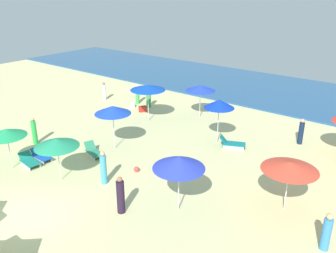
# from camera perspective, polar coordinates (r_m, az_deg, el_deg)

# --- Properties ---
(ground_plane) EXTENTS (60.00, 60.00, 0.00)m
(ground_plane) POSITION_cam_1_polar(r_m,az_deg,el_deg) (16.71, -21.40, -12.86)
(ground_plane) COLOR beige
(ocean) EXTENTS (60.00, 11.51, 0.12)m
(ocean) POSITION_cam_1_polar(r_m,az_deg,el_deg) (34.24, 15.33, 5.78)
(ocean) COLOR #255383
(ocean) RESTS_ON ground_plane
(umbrella_0) EXTENTS (2.01, 2.01, 2.24)m
(umbrella_0) POSITION_cam_1_polar(r_m,az_deg,el_deg) (19.98, -24.38, -0.89)
(umbrella_0) COLOR silver
(umbrella_0) RESTS_ON ground_plane
(lounge_chair_0_0) EXTENTS (1.41, 0.81, 0.63)m
(lounge_chair_0_0) POSITION_cam_1_polar(r_m,az_deg,el_deg) (20.60, -21.24, -5.17)
(lounge_chair_0_0) COLOR silver
(lounge_chair_0_0) RESTS_ON ground_plane
(lounge_chair_0_1) EXTENTS (1.37, 0.63, 0.60)m
(lounge_chair_0_1) POSITION_cam_1_polar(r_m,az_deg,el_deg) (20.99, -19.58, -4.46)
(lounge_chair_0_1) COLOR silver
(lounge_chair_0_1) RESTS_ON ground_plane
(umbrella_1) EXTENTS (2.15, 2.15, 2.39)m
(umbrella_1) POSITION_cam_1_polar(r_m,az_deg,el_deg) (25.65, 5.20, 6.13)
(umbrella_1) COLOR silver
(umbrella_1) RESTS_ON ground_plane
(umbrella_2) EXTENTS (1.82, 1.82, 2.75)m
(umbrella_2) POSITION_cam_1_polar(r_m,az_deg,el_deg) (21.34, 8.16, 3.60)
(umbrella_2) COLOR silver
(umbrella_2) RESTS_ON ground_plane
(lounge_chair_2_0) EXTENTS (1.63, 1.19, 0.71)m
(lounge_chair_2_0) POSITION_cam_1_polar(r_m,az_deg,el_deg) (21.55, 10.14, -2.69)
(lounge_chair_2_0) COLOR silver
(lounge_chair_2_0) RESTS_ON ground_plane
(umbrella_3) EXTENTS (2.44, 2.44, 2.63)m
(umbrella_3) POSITION_cam_1_polar(r_m,az_deg,el_deg) (24.74, -3.24, 6.24)
(umbrella_3) COLOR silver
(umbrella_3) RESTS_ON ground_plane
(umbrella_4) EXTENTS (2.20, 2.20, 2.56)m
(umbrella_4) POSITION_cam_1_polar(r_m,az_deg,el_deg) (14.69, 1.74, -5.74)
(umbrella_4) COLOR silver
(umbrella_4) RESTS_ON ground_plane
(umbrella_7) EXTENTS (2.36, 2.36, 2.30)m
(umbrella_7) POSITION_cam_1_polar(r_m,az_deg,el_deg) (15.61, 18.87, -5.99)
(umbrella_7) COLOR silver
(umbrella_7) RESTS_ON ground_plane
(umbrella_8) EXTENTS (2.10, 2.10, 2.64)m
(umbrella_8) POSITION_cam_1_polar(r_m,az_deg,el_deg) (20.60, -8.81, 2.65)
(umbrella_8) COLOR silver
(umbrella_8) RESTS_ON ground_plane
(lounge_chair_8_0) EXTENTS (1.52, 0.96, 0.68)m
(lounge_chair_8_0) POSITION_cam_1_polar(r_m,az_deg,el_deg) (20.72, -11.78, -3.94)
(lounge_chair_8_0) COLOR silver
(lounge_chair_8_0) RESTS_ON ground_plane
(umbrella_9) EXTENTS (2.15, 2.15, 2.24)m
(umbrella_9) POSITION_cam_1_polar(r_m,az_deg,el_deg) (17.88, -17.34, -2.48)
(umbrella_9) COLOR silver
(umbrella_9) RESTS_ON ground_plane
(beachgoer_0) EXTENTS (0.33, 0.33, 1.61)m
(beachgoer_0) POSITION_cam_1_polar(r_m,az_deg,el_deg) (23.00, 20.45, -0.81)
(beachgoer_0) COLOR #132241
(beachgoer_0) RESTS_ON ground_plane
(beachgoer_1) EXTENTS (0.41, 0.41, 1.67)m
(beachgoer_1) POSITION_cam_1_polar(r_m,az_deg,el_deg) (23.00, -20.55, -0.76)
(beachgoer_1) COLOR green
(beachgoer_1) RESTS_ON ground_plane
(beachgoer_2) EXTENTS (0.37, 0.37, 1.55)m
(beachgoer_2) POSITION_cam_1_polar(r_m,az_deg,el_deg) (14.64, 23.95, -15.19)
(beachgoer_2) COLOR teal
(beachgoer_2) RESTS_ON ground_plane
(beachgoer_3) EXTENTS (0.39, 0.39, 1.58)m
(beachgoer_3) POSITION_cam_1_polar(r_m,az_deg,el_deg) (29.03, -4.89, 5.06)
(beachgoer_3) COLOR green
(beachgoer_3) RESTS_ON ground_plane
(beachgoer_4) EXTENTS (0.47, 0.47, 1.71)m
(beachgoer_4) POSITION_cam_1_polar(r_m,az_deg,el_deg) (15.41, -7.57, -10.91)
(beachgoer_4) COLOR #25172C
(beachgoer_4) RESTS_ON ground_plane
(beachgoer_5) EXTENTS (0.53, 0.53, 1.63)m
(beachgoer_5) POSITION_cam_1_polar(r_m,az_deg,el_deg) (28.06, -3.12, 4.53)
(beachgoer_5) COLOR #3FA154
(beachgoer_5) RESTS_ON ground_plane
(beachgoer_6) EXTENTS (0.42, 0.42, 1.72)m
(beachgoer_6) POSITION_cam_1_polar(r_m,az_deg,el_deg) (17.60, -10.24, -6.57)
(beachgoer_6) COLOR #419ABF
(beachgoer_6) RESTS_ON ground_plane
(beachgoer_7) EXTENTS (0.30, 0.30, 1.51)m
(beachgoer_7) POSITION_cam_1_polar(r_m,az_deg,el_deg) (30.36, -10.14, 5.49)
(beachgoer_7) COLOR white
(beachgoer_7) RESTS_ON ground_plane
(beach_ball_0) EXTENTS (0.28, 0.28, 0.28)m
(beach_ball_0) POSITION_cam_1_polar(r_m,az_deg,el_deg) (18.73, -5.05, -6.79)
(beach_ball_0) COLOR #DA3F3D
(beach_ball_0) RESTS_ON ground_plane
(cooler_box_1) EXTENTS (0.66, 0.70, 0.42)m
(cooler_box_1) POSITION_cam_1_polar(r_m,az_deg,el_deg) (27.31, -4.06, 2.82)
(cooler_box_1) COLOR red
(cooler_box_1) RESTS_ON ground_plane
(cooler_box_2) EXTENTS (0.56, 0.60, 0.32)m
(cooler_box_2) POSITION_cam_1_polar(r_m,az_deg,el_deg) (28.38, -5.63, 3.41)
(cooler_box_2) COLOR white
(cooler_box_2) RESTS_ON ground_plane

